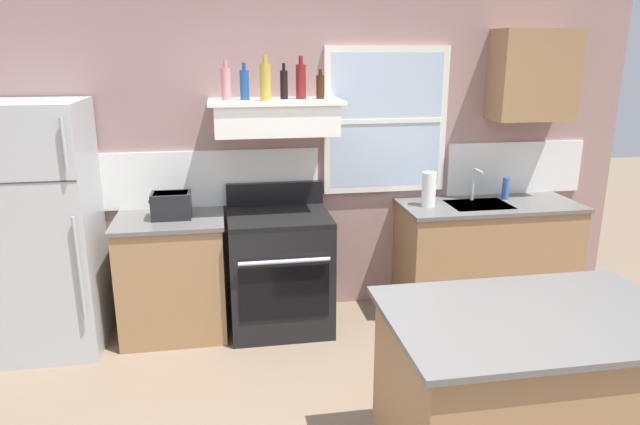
{
  "coord_description": "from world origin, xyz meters",
  "views": [
    {
      "loc": [
        -0.64,
        -2.25,
        2.09
      ],
      "look_at": [
        -0.05,
        1.2,
        1.1
      ],
      "focal_mm": 32.24,
      "sensor_mm": 36.0,
      "label": 1
    }
  ],
  "objects_px": {
    "bottle_blue_liqueur": "(245,84)",
    "bottle_brown_stout": "(320,86)",
    "refrigerator": "(43,230)",
    "dish_soap_bottle": "(506,188)",
    "toaster": "(171,205)",
    "bottle_red_label_wine": "(301,81)",
    "bottle_champagne_gold_foil": "(265,82)",
    "stove_range": "(280,270)",
    "bottle_balsamic_dark": "(284,84)",
    "bottle_rose_pink": "(226,84)",
    "kitchen_island": "(527,399)",
    "paper_towel_roll": "(429,189)"
  },
  "relations": [
    {
      "from": "refrigerator",
      "to": "bottle_blue_liqueur",
      "type": "distance_m",
      "value": 1.74
    },
    {
      "from": "stove_range",
      "to": "bottle_balsamic_dark",
      "type": "height_order",
      "value": "bottle_balsamic_dark"
    },
    {
      "from": "bottle_rose_pink",
      "to": "bottle_champagne_gold_foil",
      "type": "bearing_deg",
      "value": -14.73
    },
    {
      "from": "bottle_red_label_wine",
      "to": "kitchen_island",
      "type": "xyz_separation_m",
      "value": [
        0.82,
        -2.02,
        -1.42
      ]
    },
    {
      "from": "toaster",
      "to": "kitchen_island",
      "type": "relative_size",
      "value": 0.21
    },
    {
      "from": "stove_range",
      "to": "bottle_balsamic_dark",
      "type": "relative_size",
      "value": 4.27
    },
    {
      "from": "toaster",
      "to": "bottle_champagne_gold_foil",
      "type": "bearing_deg",
      "value": 0.17
    },
    {
      "from": "bottle_balsamic_dark",
      "to": "bottle_brown_stout",
      "type": "relative_size",
      "value": 1.2
    },
    {
      "from": "refrigerator",
      "to": "paper_towel_roll",
      "type": "xyz_separation_m",
      "value": [
        2.83,
        0.06,
        0.16
      ]
    },
    {
      "from": "refrigerator",
      "to": "bottle_blue_liqueur",
      "type": "xyz_separation_m",
      "value": [
        1.44,
        0.15,
        0.97
      ]
    },
    {
      "from": "bottle_champagne_gold_foil",
      "to": "kitchen_island",
      "type": "distance_m",
      "value": 2.62
    },
    {
      "from": "bottle_balsamic_dark",
      "to": "bottle_brown_stout",
      "type": "bearing_deg",
      "value": -2.29
    },
    {
      "from": "toaster",
      "to": "stove_range",
      "type": "bearing_deg",
      "value": -2.64
    },
    {
      "from": "bottle_champagne_gold_foil",
      "to": "dish_soap_bottle",
      "type": "distance_m",
      "value": 2.14
    },
    {
      "from": "refrigerator",
      "to": "bottle_brown_stout",
      "type": "xyz_separation_m",
      "value": [
        1.99,
        0.15,
        0.95
      ]
    },
    {
      "from": "bottle_balsamic_dark",
      "to": "bottle_rose_pink",
      "type": "bearing_deg",
      "value": -176.45
    },
    {
      "from": "bottle_red_label_wine",
      "to": "paper_towel_roll",
      "type": "distance_m",
      "value": 1.29
    },
    {
      "from": "bottle_champagne_gold_foil",
      "to": "kitchen_island",
      "type": "bearing_deg",
      "value": -60.48
    },
    {
      "from": "bottle_balsamic_dark",
      "to": "kitchen_island",
      "type": "bearing_deg",
      "value": -64.89
    },
    {
      "from": "bottle_brown_stout",
      "to": "toaster",
      "type": "bearing_deg",
      "value": -175.43
    },
    {
      "from": "dish_soap_bottle",
      "to": "kitchen_island",
      "type": "distance_m",
      "value": 2.26
    },
    {
      "from": "bottle_champagne_gold_foil",
      "to": "bottle_brown_stout",
      "type": "xyz_separation_m",
      "value": [
        0.41,
        0.09,
        -0.04
      ]
    },
    {
      "from": "stove_range",
      "to": "kitchen_island",
      "type": "height_order",
      "value": "stove_range"
    },
    {
      "from": "toaster",
      "to": "bottle_balsamic_dark",
      "type": "height_order",
      "value": "bottle_balsamic_dark"
    },
    {
      "from": "stove_range",
      "to": "bottle_blue_liqueur",
      "type": "distance_m",
      "value": 1.41
    },
    {
      "from": "bottle_red_label_wine",
      "to": "dish_soap_bottle",
      "type": "relative_size",
      "value": 1.7
    },
    {
      "from": "refrigerator",
      "to": "dish_soap_bottle",
      "type": "relative_size",
      "value": 9.84
    },
    {
      "from": "bottle_champagne_gold_foil",
      "to": "dish_soap_bottle",
      "type": "bearing_deg",
      "value": 2.92
    },
    {
      "from": "bottle_champagne_gold_foil",
      "to": "paper_towel_roll",
      "type": "bearing_deg",
      "value": -0.02
    },
    {
      "from": "bottle_rose_pink",
      "to": "bottle_red_label_wine",
      "type": "distance_m",
      "value": 0.54
    },
    {
      "from": "bottle_rose_pink",
      "to": "kitchen_island",
      "type": "height_order",
      "value": "bottle_rose_pink"
    },
    {
      "from": "stove_range",
      "to": "bottle_champagne_gold_foil",
      "type": "bearing_deg",
      "value": 151.74
    },
    {
      "from": "stove_range",
      "to": "bottle_red_label_wine",
      "type": "relative_size",
      "value": 3.55
    },
    {
      "from": "bottle_blue_liqueur",
      "to": "bottle_brown_stout",
      "type": "height_order",
      "value": "bottle_blue_liqueur"
    },
    {
      "from": "dish_soap_bottle",
      "to": "paper_towel_roll",
      "type": "bearing_deg",
      "value": -171.85
    },
    {
      "from": "bottle_blue_liqueur",
      "to": "toaster",
      "type": "bearing_deg",
      "value": -170.83
    },
    {
      "from": "bottle_brown_stout",
      "to": "paper_towel_roll",
      "type": "xyz_separation_m",
      "value": [
        0.84,
        -0.09,
        -0.79
      ]
    },
    {
      "from": "stove_range",
      "to": "refrigerator",
      "type": "bearing_deg",
      "value": -179.21
    },
    {
      "from": "bottle_blue_liqueur",
      "to": "bottle_brown_stout",
      "type": "relative_size",
      "value": 1.23
    },
    {
      "from": "bottle_rose_pink",
      "to": "bottle_balsamic_dark",
      "type": "height_order",
      "value": "bottle_rose_pink"
    },
    {
      "from": "bottle_brown_stout",
      "to": "bottle_red_label_wine",
      "type": "bearing_deg",
      "value": 174.21
    },
    {
      "from": "bottle_rose_pink",
      "to": "bottle_brown_stout",
      "type": "distance_m",
      "value": 0.68
    },
    {
      "from": "bottle_rose_pink",
      "to": "bottle_champagne_gold_foil",
      "type": "height_order",
      "value": "bottle_champagne_gold_foil"
    },
    {
      "from": "dish_soap_bottle",
      "to": "bottle_rose_pink",
      "type": "bearing_deg",
      "value": -179.29
    },
    {
      "from": "dish_soap_bottle",
      "to": "kitchen_island",
      "type": "height_order",
      "value": "dish_soap_bottle"
    },
    {
      "from": "bottle_champagne_gold_foil",
      "to": "bottle_red_label_wine",
      "type": "distance_m",
      "value": 0.29
    },
    {
      "from": "stove_range",
      "to": "bottle_blue_liqueur",
      "type": "xyz_separation_m",
      "value": [
        -0.21,
        0.13,
        1.39
      ]
    },
    {
      "from": "bottle_rose_pink",
      "to": "kitchen_island",
      "type": "xyz_separation_m",
      "value": [
        1.36,
        -1.99,
        -1.4
      ]
    },
    {
      "from": "toaster",
      "to": "stove_range",
      "type": "relative_size",
      "value": 0.27
    },
    {
      "from": "bottle_brown_stout",
      "to": "paper_towel_roll",
      "type": "bearing_deg",
      "value": -5.92
    }
  ]
}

